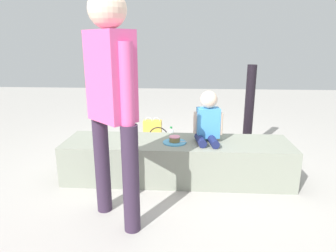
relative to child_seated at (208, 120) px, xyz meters
name	(u,v)px	position (x,y,z in m)	size (l,w,h in m)	color
ground_plane	(177,177)	(-0.29, -0.02, -0.60)	(12.00, 12.00, 0.00)	#A7A39C
concrete_ledge	(177,160)	(-0.29, -0.02, -0.41)	(2.17, 0.56, 0.38)	gray
child_seated	(208,120)	(0.00, 0.00, 0.00)	(0.28, 0.33, 0.48)	navy
adult_standing	(112,92)	(-0.71, -0.76, 0.38)	(0.39, 0.37, 1.62)	#33243A
cake_plate	(175,141)	(-0.31, -0.07, -0.19)	(0.22, 0.22, 0.07)	#4CA5D8
gift_bag	(153,130)	(-0.66, 1.13, -0.45)	(0.24, 0.13, 0.33)	gold
railing_post	(248,120)	(0.55, 0.80, -0.21)	(0.36, 0.36, 1.06)	black
water_bottle_near_gift	(171,136)	(-0.40, 0.99, -0.49)	(0.07, 0.07, 0.24)	silver
party_cup_red	(221,142)	(0.26, 0.97, -0.55)	(0.09, 0.09, 0.09)	red
cake_box_white	(204,154)	(0.01, 0.48, -0.53)	(0.30, 0.27, 0.14)	white
handbag_black_leather	(158,146)	(-0.52, 0.52, -0.46)	(0.31, 0.13, 0.37)	black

